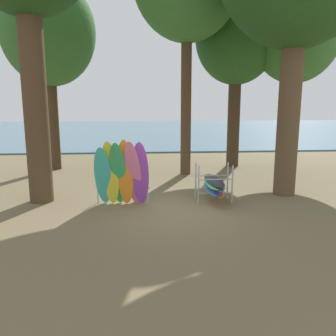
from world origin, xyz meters
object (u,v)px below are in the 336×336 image
at_px(leaning_board_pile, 122,174).
at_px(tree_far_left_back, 48,32).
at_px(tree_deep_back, 296,33).
at_px(tree_far_right_back, 237,38).
at_px(board_storage_rack, 214,185).

bearing_deg(leaning_board_pile, tree_far_left_back, 118.90).
bearing_deg(leaning_board_pile, tree_deep_back, 36.42).
xyz_separation_m(tree_far_right_back, board_storage_rack, (-2.28, -6.23, -5.70)).
bearing_deg(board_storage_rack, tree_far_left_back, 137.04).
bearing_deg(tree_deep_back, board_storage_rack, -131.86).
bearing_deg(tree_far_right_back, board_storage_rack, -110.11).
relative_size(tree_far_right_back, leaning_board_pile, 4.02).
bearing_deg(tree_far_right_back, leaning_board_pile, -128.68).
height_order(tree_deep_back, board_storage_rack, tree_deep_back).
xyz_separation_m(tree_deep_back, board_storage_rack, (-4.90, -5.47, -5.82)).
height_order(tree_far_right_back, tree_deep_back, tree_deep_back).
distance_m(tree_far_left_back, leaning_board_pile, 9.07).
xyz_separation_m(tree_far_right_back, tree_deep_back, (2.62, -0.75, 0.12)).
relative_size(tree_far_right_back, tree_deep_back, 0.98).
height_order(tree_deep_back, leaning_board_pile, tree_deep_back).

